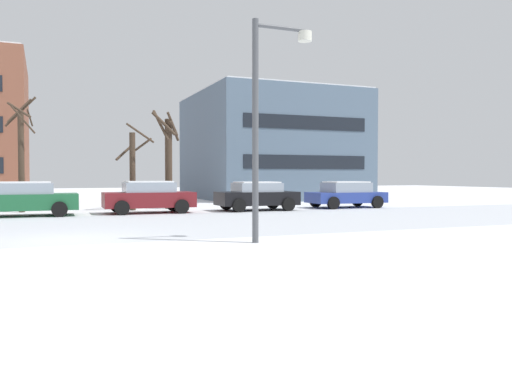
% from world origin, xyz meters
% --- Properties ---
extents(ground_plane, '(120.00, 120.00, 0.00)m').
position_xyz_m(ground_plane, '(0.00, 0.00, 0.00)').
color(ground_plane, white).
extents(road_surface, '(80.00, 9.53, 0.00)m').
position_xyz_m(road_surface, '(0.00, 3.76, 0.00)').
color(road_surface, silver).
rests_on(road_surface, ground).
extents(street_lamp, '(1.65, 0.36, 5.62)m').
position_xyz_m(street_lamp, '(4.65, -2.17, 3.43)').
color(street_lamp, '#4C4F54').
rests_on(street_lamp, ground).
extents(parked_car_green, '(4.35, 2.21, 1.45)m').
position_xyz_m(parked_car_green, '(-1.39, 9.45, 0.74)').
color(parked_car_green, '#1E6038').
rests_on(parked_car_green, ground).
extents(parked_car_maroon, '(4.04, 2.05, 1.45)m').
position_xyz_m(parked_car_maroon, '(3.83, 9.35, 0.74)').
color(parked_car_maroon, maroon).
rests_on(parked_car_maroon, ground).
extents(parked_car_black, '(3.89, 2.17, 1.40)m').
position_xyz_m(parked_car_black, '(9.04, 9.18, 0.72)').
color(parked_car_black, black).
rests_on(parked_car_black, ground).
extents(parked_car_blue, '(4.04, 2.19, 1.39)m').
position_xyz_m(parked_car_blue, '(14.25, 9.44, 0.71)').
color(parked_car_blue, '#283D93').
rests_on(parked_car_blue, ground).
extents(tree_far_mid, '(1.41, 1.39, 5.48)m').
position_xyz_m(tree_far_mid, '(-1.53, 12.16, 2.67)').
color(tree_far_mid, '#423326').
rests_on(tree_far_mid, ground).
extents(tree_far_left, '(1.50, 1.18, 5.03)m').
position_xyz_m(tree_far_left, '(5.33, 12.08, 2.60)').
color(tree_far_left, '#423326').
rests_on(tree_far_left, ground).
extents(tree_far_right, '(1.81, 1.97, 4.17)m').
position_xyz_m(tree_far_right, '(3.46, 11.56, 2.10)').
color(tree_far_right, '#423326').
rests_on(tree_far_right, ground).
extents(building_far_right, '(11.11, 11.88, 7.84)m').
position_xyz_m(building_far_right, '(15.40, 22.03, 3.92)').
color(building_far_right, slate).
rests_on(building_far_right, ground).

